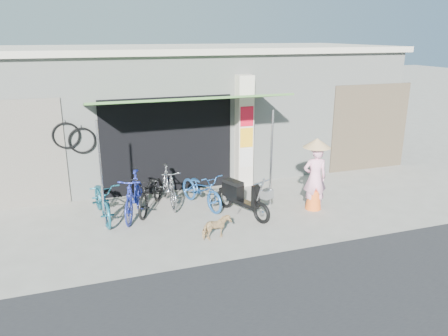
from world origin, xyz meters
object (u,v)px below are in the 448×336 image
object	(u,v)px
moped	(241,197)
nun	(315,175)
bike_teal	(102,199)
bike_navy	(202,189)
bike_blue	(134,195)
street_dog	(216,228)
bike_black	(151,192)
bike_silver	(169,186)

from	to	relation	value
moped	nun	bearing A→B (deg)	-29.83
bike_teal	bike_navy	xyz separation A→B (m)	(2.31, -0.01, -0.03)
bike_navy	bike_blue	bearing A→B (deg)	165.80
bike_teal	nun	world-z (taller)	nun
bike_teal	street_dog	xyz separation A→B (m)	(2.11, -1.80, -0.22)
bike_teal	nun	xyz separation A→B (m)	(4.80, -1.01, 0.39)
bike_navy	bike_black	bearing A→B (deg)	153.75
moped	nun	distance (m)	1.83
bike_teal	bike_black	size ratio (longest dim) A/B	1.02
street_dog	nun	size ratio (longest dim) A/B	0.34
bike_navy	moped	size ratio (longest dim) A/B	1.02
bike_silver	nun	size ratio (longest dim) A/B	0.93
bike_black	moped	world-z (taller)	moped
bike_silver	bike_blue	bearing A→B (deg)	-152.14
bike_teal	nun	size ratio (longest dim) A/B	1.03
bike_teal	bike_blue	size ratio (longest dim) A/B	1.04
bike_silver	street_dog	distance (m)	2.24
bike_navy	bike_silver	bearing A→B (deg)	134.82
bike_teal	bike_blue	world-z (taller)	bike_blue
bike_navy	street_dog	world-z (taller)	bike_navy
bike_black	bike_teal	bearing A→B (deg)	-145.40
bike_teal	moped	world-z (taller)	moped
bike_black	bike_navy	distance (m)	1.20
moped	bike_silver	bearing A→B (deg)	118.75
bike_black	moped	bearing A→B (deg)	-0.20
bike_teal	bike_black	xyz separation A→B (m)	(1.12, 0.16, -0.01)
bike_blue	bike_silver	bearing A→B (deg)	48.04
bike_blue	street_dog	size ratio (longest dim) A/B	2.90
bike_silver	moped	distance (m)	1.85
bike_teal	street_dog	distance (m)	2.78
bike_navy	bike_teal	bearing A→B (deg)	161.82
bike_black	bike_silver	world-z (taller)	bike_silver
bike_blue	moped	world-z (taller)	bike_blue
bike_teal	street_dog	world-z (taller)	bike_teal
bike_blue	bike_black	size ratio (longest dim) A/B	0.98
bike_black	bike_silver	xyz separation A→B (m)	(0.46, 0.20, 0.02)
bike_black	bike_navy	bearing A→B (deg)	18.03
bike_teal	bike_black	world-z (taller)	bike_teal
bike_blue	bike_teal	bearing A→B (deg)	-169.53
bike_teal	street_dog	size ratio (longest dim) A/B	3.00
bike_blue	bike_black	distance (m)	0.52
bike_teal	bike_black	distance (m)	1.14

